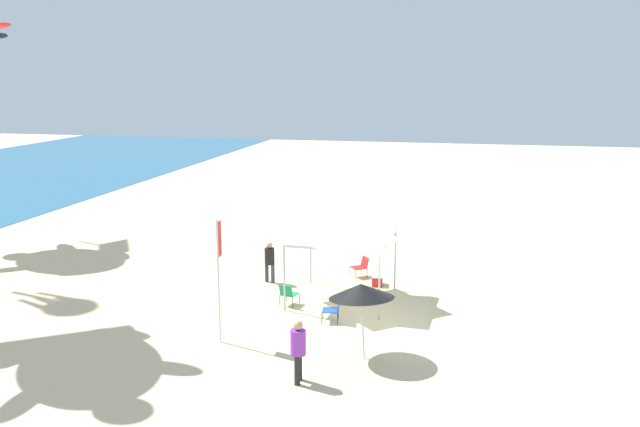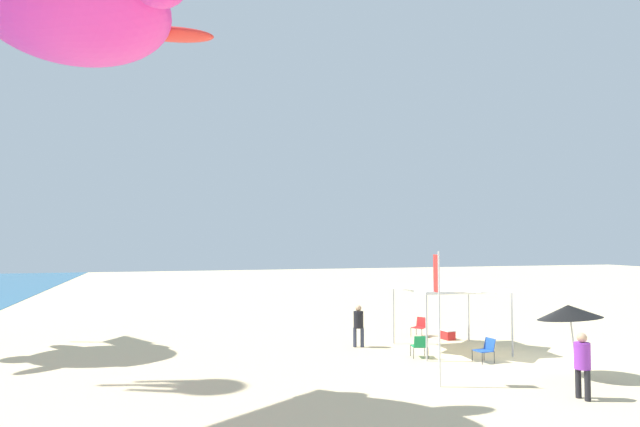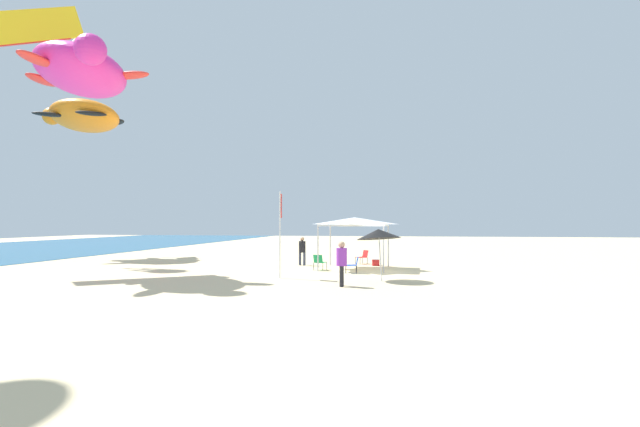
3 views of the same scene
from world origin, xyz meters
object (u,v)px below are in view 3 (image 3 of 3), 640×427
object	(u,v)px
person_by_tent	(342,260)
beach_umbrella	(379,234)
folding_chair_right_of_tent	(354,264)
cooler_box	(376,262)
kite_turtle_magenta	(81,71)
banner_flag	(280,226)
kite_turtle_orange	(83,116)
kite_parafoil_yellow	(25,27)
kite_diamond_white	(79,59)
canopy_tent	(355,222)
person_kite_handler	(302,249)
folding_chair_near_cooler	(363,256)
folding_chair_facing_ocean	(319,261)

from	to	relation	value
person_by_tent	beach_umbrella	bearing A→B (deg)	-37.18
beach_umbrella	folding_chair_right_of_tent	world-z (taller)	beach_umbrella
cooler_box	kite_turtle_magenta	size ratio (longest dim) A/B	0.09
banner_flag	kite_turtle_orange	world-z (taller)	kite_turtle_orange
kite_parafoil_yellow	kite_diamond_white	distance (m)	13.69
canopy_tent	person_kite_handler	world-z (taller)	canopy_tent
folding_chair_near_cooler	folding_chair_facing_ocean	world-z (taller)	same
kite_turtle_magenta	folding_chair_near_cooler	bearing A→B (deg)	77.05
cooler_box	banner_flag	world-z (taller)	banner_flag
cooler_box	kite_turtle_orange	size ratio (longest dim) A/B	0.11
canopy_tent	kite_parafoil_yellow	xyz separation A→B (m)	(-3.18, 17.54, 10.51)
kite_turtle_magenta	beach_umbrella	bearing A→B (deg)	46.22
banner_flag	kite_turtle_orange	size ratio (longest dim) A/B	0.63
person_by_tent	folding_chair_facing_ocean	bearing A→B (deg)	13.60
beach_umbrella	person_kite_handler	xyz separation A→B (m)	(6.26, 4.68, -1.03)
kite_turtle_magenta	kite_parafoil_yellow	distance (m)	5.96
kite_turtle_orange	person_kite_handler	bearing A→B (deg)	171.22
folding_chair_right_of_tent	kite_turtle_magenta	xyz separation A→B (m)	(-2.69, 12.96, 9.37)
person_kite_handler	kite_parafoil_yellow	distance (m)	19.30
folding_chair_facing_ocean	kite_parafoil_yellow	bearing A→B (deg)	21.00
person_by_tent	person_kite_handler	xyz separation A→B (m)	(8.36, 3.32, -0.06)
folding_chair_facing_ocean	person_by_tent	size ratio (longest dim) A/B	0.46
folding_chair_facing_ocean	banner_flag	xyz separation A→B (m)	(-3.63, 1.17, 1.87)
cooler_box	person_by_tent	size ratio (longest dim) A/B	0.37
folding_chair_facing_ocean	canopy_tent	bearing A→B (deg)	-136.10
kite_diamond_white	person_kite_handler	bearing A→B (deg)	-110.98
person_kite_handler	kite_parafoil_yellow	size ratio (longest dim) A/B	0.35
canopy_tent	beach_umbrella	distance (m)	5.06
folding_chair_near_cooler	folding_chair_facing_ocean	xyz separation A→B (m)	(-4.05, 1.99, 0.00)
banner_flag	person_kite_handler	bearing A→B (deg)	2.49
folding_chair_facing_ocean	person_kite_handler	world-z (taller)	person_kite_handler
kite_turtle_magenta	canopy_tent	bearing A→B (deg)	66.78
folding_chair_near_cooler	person_kite_handler	world-z (taller)	person_kite_handler
person_kite_handler	kite_turtle_orange	distance (m)	19.52
cooler_box	person_kite_handler	bearing A→B (deg)	97.79
folding_chair_right_of_tent	person_kite_handler	size ratio (longest dim) A/B	0.50
cooler_box	banner_flag	size ratio (longest dim) A/B	0.17
beach_umbrella	kite_turtle_magenta	size ratio (longest dim) A/B	0.34
kite_parafoil_yellow	beach_umbrella	bearing A→B (deg)	127.31
canopy_tent	kite_parafoil_yellow	bearing A→B (deg)	100.29
canopy_tent	folding_chair_near_cooler	distance (m)	3.64
canopy_tent	cooler_box	bearing A→B (deg)	-26.72
banner_flag	kite_turtle_magenta	distance (m)	12.40
kite_turtle_orange	kite_diamond_white	bearing A→B (deg)	-46.50
folding_chair_near_cooler	banner_flag	size ratio (longest dim) A/B	0.21
person_kite_handler	cooler_box	bearing A→B (deg)	25.89
beach_umbrella	folding_chair_facing_ocean	world-z (taller)	beach_umbrella
person_kite_handler	kite_turtle_magenta	bearing A→B (deg)	-128.24
person_kite_handler	kite_diamond_white	world-z (taller)	kite_diamond_white
canopy_tent	folding_chair_near_cooler	xyz separation A→B (m)	(3.00, -0.22, -2.05)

